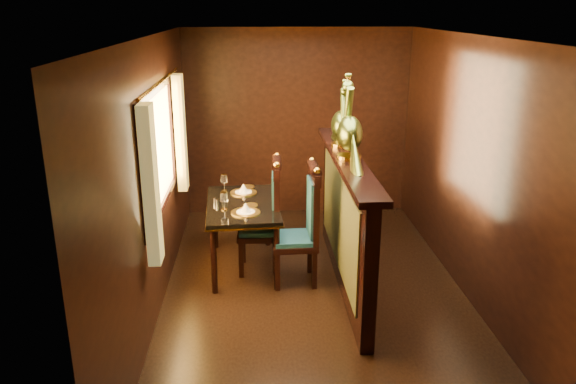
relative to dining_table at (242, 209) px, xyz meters
name	(u,v)px	position (x,y,z in m)	size (l,w,h in m)	color
ground	(315,297)	(0.72, -0.74, -0.68)	(5.00, 5.00, 0.00)	black
room_shell	(308,141)	(0.64, -0.72, 0.90)	(3.04, 5.04, 2.52)	black
partition	(345,218)	(1.04, -0.44, 0.03)	(0.26, 2.70, 1.36)	black
dining_table	(242,209)	(0.00, 0.00, 0.00)	(0.84, 1.31, 0.95)	black
chair_left	(306,221)	(0.66, -0.37, -0.01)	(0.48, 0.52, 1.29)	black
chair_right	(270,212)	(0.30, -0.08, -0.01)	(0.47, 0.51, 1.27)	black
peacock_left	(350,118)	(1.05, -0.53, 1.08)	(0.25, 0.66, 0.79)	#1A4F2B
peacock_right	(342,112)	(1.05, -0.02, 1.04)	(0.23, 0.60, 0.71)	#1A4F2B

